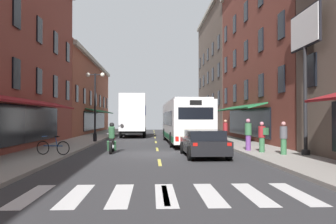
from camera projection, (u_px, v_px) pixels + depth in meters
ground_plane at (158, 155)px, 18.94m from camera, size 34.80×80.00×0.10m
lane_centre_dashes at (158, 155)px, 18.69m from camera, size 0.14×73.90×0.01m
crosswalk_near at (165, 194)px, 8.95m from camera, size 7.10×2.80×0.01m
sidewalk_left at (44, 153)px, 18.67m from camera, size 3.00×80.00×0.14m
sidewalk_right at (269, 152)px, 19.21m from camera, size 3.00×80.00×0.14m
billboard_sign at (305, 42)px, 17.37m from camera, size 0.40×3.24×7.01m
transit_bus at (184, 121)px, 26.89m from camera, size 2.83×12.11×3.16m
box_truck at (133, 116)px, 36.11m from camera, size 2.55×7.73×4.18m
sedan_near at (135, 127)px, 46.96m from camera, size 2.05×4.76×1.36m
sedan_mid at (204, 143)px, 17.66m from camera, size 2.04×4.58×1.31m
motorcycle_rider at (112, 140)px, 19.61m from camera, size 0.62×2.07×1.66m
bicycle_near at (53, 147)px, 17.26m from camera, size 1.68×0.56×0.91m
pedestrian_near at (262, 136)px, 18.58m from camera, size 0.48×0.51×1.57m
pedestrian_mid at (248, 134)px, 19.60m from camera, size 0.36×0.36×1.73m
pedestrian_far at (284, 138)px, 17.39m from camera, size 0.36×0.36×1.59m
pedestrian_rear at (225, 130)px, 27.33m from camera, size 0.36×0.36×1.63m
street_lamp_twin at (95, 103)px, 27.20m from camera, size 1.42×0.32×5.20m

